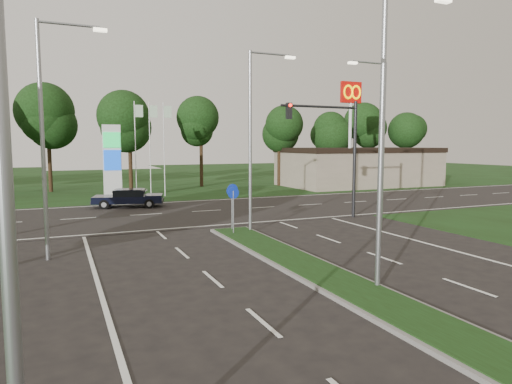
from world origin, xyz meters
name	(u,v)px	position (x,y,z in m)	size (l,w,h in m)	color
verge_far	(126,179)	(0.00, 55.00, 0.00)	(160.00, 50.00, 0.02)	black
cross_road	(192,212)	(0.00, 24.00, 0.00)	(160.00, 12.00, 0.02)	black
median_kerb	(402,313)	(0.00, 4.00, 0.06)	(2.00, 26.00, 0.12)	slate
commercial_building	(358,167)	(22.00, 36.00, 2.00)	(16.00, 9.00, 4.00)	gray
streetlight_median_near	(387,122)	(1.00, 6.00, 5.08)	(2.53, 0.22, 9.00)	gray
streetlight_median_far	(254,131)	(1.00, 16.00, 5.08)	(2.53, 0.22, 9.00)	gray
streetlight_left_near	(22,74)	(-8.30, 0.00, 5.08)	(2.53, 0.22, 9.00)	gray
streetlight_left_far	(48,127)	(-8.30, 14.00, 5.08)	(2.53, 0.22, 9.00)	gray
streetlight_right_far	(381,133)	(8.80, 16.00, 5.08)	(2.53, 0.22, 9.00)	gray
traffic_signal	(337,141)	(7.19, 18.00, 4.65)	(5.10, 0.42, 7.00)	black
median_signs	(233,199)	(0.00, 16.40, 1.71)	(1.16, 1.76, 2.38)	gray
gas_pylon	(115,160)	(-3.79, 33.05, 3.20)	(5.80, 1.26, 8.00)	silver
mcdonalds_sign	(351,107)	(18.00, 31.97, 7.99)	(2.20, 0.47, 10.40)	silver
treeline_far	(147,120)	(0.10, 39.93, 6.83)	(6.00, 6.00, 9.90)	black
navy_sedan	(129,198)	(-3.49, 27.99, 0.70)	(5.06, 3.10, 1.30)	black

